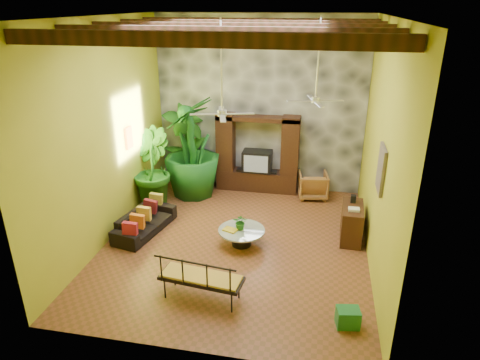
% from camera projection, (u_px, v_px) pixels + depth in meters
% --- Properties ---
extents(ground, '(7.00, 7.00, 0.00)m').
position_uv_depth(ground, '(236.00, 242.00, 10.13)').
color(ground, brown).
rests_on(ground, ground).
extents(ceiling, '(6.00, 7.00, 0.02)m').
position_uv_depth(ceiling, '(236.00, 16.00, 8.20)').
color(ceiling, silver).
rests_on(ceiling, back_wall).
extents(back_wall, '(6.00, 0.02, 5.00)m').
position_uv_depth(back_wall, '(260.00, 105.00, 12.33)').
color(back_wall, '#A8AD27').
rests_on(back_wall, ground).
extents(left_wall, '(0.02, 7.00, 5.00)m').
position_uv_depth(left_wall, '(107.00, 133.00, 9.69)').
color(left_wall, '#A8AD27').
rests_on(left_wall, ground).
extents(right_wall, '(0.02, 7.00, 5.00)m').
position_uv_depth(right_wall, '(381.00, 150.00, 8.64)').
color(right_wall, '#A8AD27').
rests_on(right_wall, ground).
extents(stone_accent_wall, '(5.98, 0.10, 4.98)m').
position_uv_depth(stone_accent_wall, '(260.00, 106.00, 12.28)').
color(stone_accent_wall, '#3C3E44').
rests_on(stone_accent_wall, ground).
extents(ceiling_beams, '(5.95, 5.36, 0.22)m').
position_uv_depth(ceiling_beams, '(236.00, 29.00, 8.28)').
color(ceiling_beams, '#361B11').
rests_on(ceiling_beams, ceiling).
extents(entertainment_center, '(2.40, 0.55, 2.30)m').
position_uv_depth(entertainment_center, '(257.00, 159.00, 12.60)').
color(entertainment_center, black).
rests_on(entertainment_center, ground).
extents(ceiling_fan_front, '(1.28, 1.28, 1.86)m').
position_uv_depth(ceiling_fan_front, '(222.00, 103.00, 8.49)').
color(ceiling_fan_front, silver).
rests_on(ceiling_fan_front, ceiling).
extents(ceiling_fan_back, '(1.28, 1.28, 1.86)m').
position_uv_depth(ceiling_fan_back, '(316.00, 91.00, 9.62)').
color(ceiling_fan_back, silver).
rests_on(ceiling_fan_back, ceiling).
extents(wall_art_mask, '(0.06, 0.32, 0.55)m').
position_uv_depth(wall_art_mask, '(129.00, 138.00, 10.74)').
color(wall_art_mask, orange).
rests_on(wall_art_mask, left_wall).
extents(wall_art_painting, '(0.06, 0.70, 0.90)m').
position_uv_depth(wall_art_painting, '(381.00, 169.00, 8.18)').
color(wall_art_painting, '#21587B').
rests_on(wall_art_painting, right_wall).
extents(sofa, '(1.08, 1.97, 0.54)m').
position_uv_depth(sofa, '(145.00, 222.00, 10.49)').
color(sofa, black).
rests_on(sofa, ground).
extents(wicker_armchair, '(0.91, 0.93, 0.75)m').
position_uv_depth(wicker_armchair, '(313.00, 185.00, 12.32)').
color(wicker_armchair, brown).
rests_on(wicker_armchair, ground).
extents(tall_plant_a, '(1.64, 1.56, 2.59)m').
position_uv_depth(tall_plant_a, '(187.00, 144.00, 12.86)').
color(tall_plant_a, '#1E5817').
rests_on(tall_plant_a, ground).
extents(tall_plant_b, '(1.49, 1.55, 2.19)m').
position_uv_depth(tall_plant_b, '(151.00, 169.00, 11.51)').
color(tall_plant_b, '#1C5C18').
rests_on(tall_plant_b, ground).
extents(tall_plant_c, '(1.78, 1.78, 2.88)m').
position_uv_depth(tall_plant_c, '(192.00, 148.00, 12.09)').
color(tall_plant_c, '#16561C').
rests_on(tall_plant_c, ground).
extents(coffee_table, '(1.08, 1.08, 0.40)m').
position_uv_depth(coffee_table, '(242.00, 235.00, 9.92)').
color(coffee_table, black).
rests_on(coffee_table, ground).
extents(centerpiece_plant, '(0.34, 0.30, 0.37)m').
position_uv_depth(centerpiece_plant, '(241.00, 222.00, 9.82)').
color(centerpiece_plant, '#256A1B').
rests_on(centerpiece_plant, coffee_table).
extents(yellow_tray, '(0.37, 0.31, 0.03)m').
position_uv_depth(yellow_tray, '(230.00, 230.00, 9.82)').
color(yellow_tray, gold).
rests_on(yellow_tray, coffee_table).
extents(iron_bench, '(1.64, 0.76, 0.57)m').
position_uv_depth(iron_bench, '(200.00, 277.00, 7.94)').
color(iron_bench, black).
rests_on(iron_bench, ground).
extents(side_console, '(0.51, 1.07, 0.85)m').
position_uv_depth(side_console, '(352.00, 223.00, 10.12)').
color(side_console, '#3B1912').
rests_on(side_console, ground).
extents(green_bin, '(0.44, 0.36, 0.35)m').
position_uv_depth(green_bin, '(348.00, 318.00, 7.45)').
color(green_bin, '#1B6621').
rests_on(green_bin, ground).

